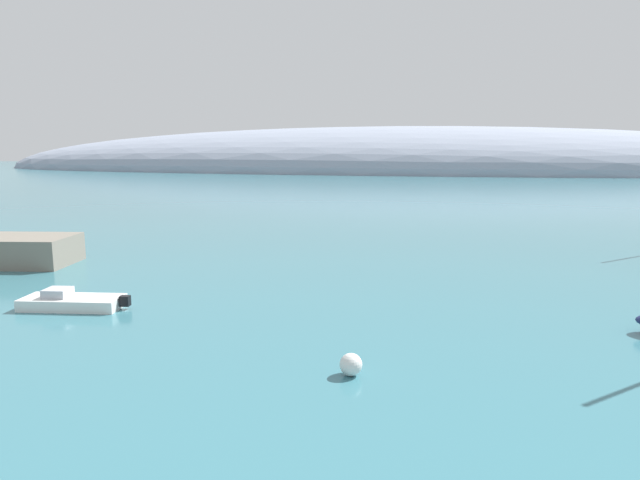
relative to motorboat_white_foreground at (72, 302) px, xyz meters
The scene contains 3 objects.
distant_ridge 181.27m from the motorboat_white_foreground, 94.17° to the left, with size 315.72×89.11×31.26m, color #8E99AD.
motorboat_white_foreground is the anchor object (origin of this frame).
mooring_buoy_white 14.82m from the motorboat_white_foreground, 16.71° to the right, with size 0.75×0.75×0.75m, color silver.
Camera 1 is at (6.65, -1.01, 7.30)m, focal length 31.13 mm.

